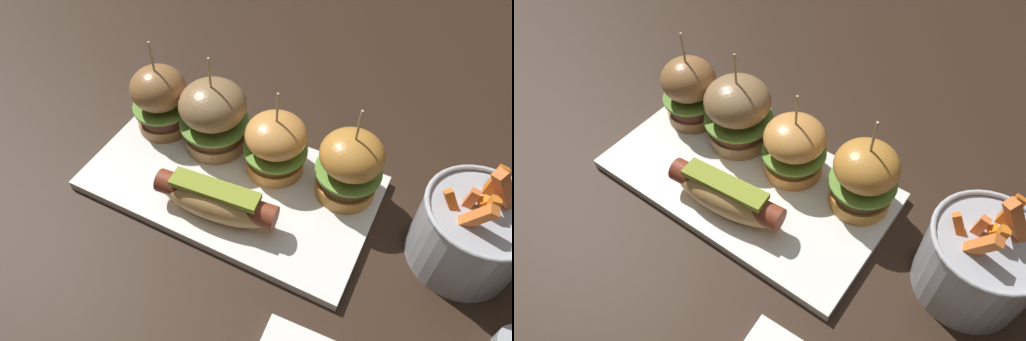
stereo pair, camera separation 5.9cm
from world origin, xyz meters
TOP-DOWN VIEW (x-y plane):
  - ground_plane at (0.00, 0.00)m, footprint 3.00×3.00m
  - platter_main at (0.00, 0.00)m, footprint 0.39×0.21m
  - hot_dog at (0.01, -0.06)m, footprint 0.16×0.06m
  - slider_far_left at (-0.14, 0.05)m, footprint 0.08×0.08m
  - slider_center_left at (-0.05, 0.05)m, footprint 0.10×0.10m
  - slider_center_right at (0.04, 0.05)m, footprint 0.09×0.09m
  - slider_far_right at (0.14, 0.05)m, footprint 0.09×0.09m
  - fries_bucket at (0.30, 0.03)m, footprint 0.13×0.13m

SIDE VIEW (x-z plane):
  - ground_plane at x=0.00m, z-range 0.00..0.00m
  - platter_main at x=0.00m, z-range 0.00..0.01m
  - hot_dog at x=0.01m, z-range 0.02..0.07m
  - fries_bucket at x=0.30m, z-range -0.02..0.13m
  - slider_center_right at x=0.04m, z-range -0.01..0.12m
  - slider_far_right at x=0.14m, z-range -0.01..0.14m
  - slider_far_left at x=-0.14m, z-range -0.01..0.14m
  - slider_center_left at x=-0.05m, z-range -0.01..0.14m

